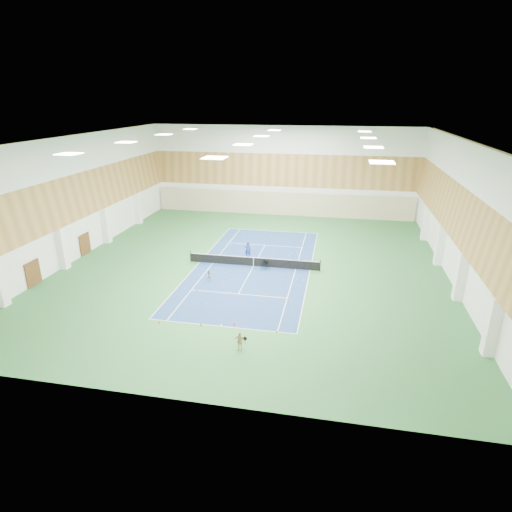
{
  "coord_description": "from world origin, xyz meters",
  "views": [
    {
      "loc": [
        7.7,
        -37.86,
        15.42
      ],
      "look_at": [
        0.73,
        -2.43,
        2.0
      ],
      "focal_mm": 30.0,
      "sensor_mm": 36.0,
      "label": 1
    }
  ],
  "objects_px": {
    "coach": "(248,249)",
    "child_apron": "(239,341)",
    "ball_cart": "(264,265)",
    "child_court": "(209,275)",
    "tennis_net": "(253,261)"
  },
  "relations": [
    {
      "from": "child_apron",
      "to": "ball_cart",
      "type": "xyz_separation_m",
      "value": [
        -0.83,
        13.93,
        -0.22
      ]
    },
    {
      "from": "coach",
      "to": "ball_cart",
      "type": "xyz_separation_m",
      "value": [
        2.26,
        -2.97,
        -0.42
      ]
    },
    {
      "from": "coach",
      "to": "child_apron",
      "type": "relative_size",
      "value": 1.32
    },
    {
      "from": "child_court",
      "to": "child_apron",
      "type": "relative_size",
      "value": 0.81
    },
    {
      "from": "child_court",
      "to": "child_apron",
      "type": "xyz_separation_m",
      "value": [
        5.2,
        -10.3,
        0.12
      ]
    },
    {
      "from": "tennis_net",
      "to": "ball_cart",
      "type": "bearing_deg",
      "value": -26.74
    },
    {
      "from": "coach",
      "to": "ball_cart",
      "type": "relative_size",
      "value": 2.0
    },
    {
      "from": "child_court",
      "to": "ball_cart",
      "type": "distance_m",
      "value": 5.68
    },
    {
      "from": "tennis_net",
      "to": "child_apron",
      "type": "relative_size",
      "value": 9.99
    },
    {
      "from": "coach",
      "to": "child_apron",
      "type": "height_order",
      "value": "coach"
    },
    {
      "from": "tennis_net",
      "to": "coach",
      "type": "relative_size",
      "value": 7.58
    },
    {
      "from": "tennis_net",
      "to": "ball_cart",
      "type": "height_order",
      "value": "tennis_net"
    },
    {
      "from": "child_apron",
      "to": "ball_cart",
      "type": "height_order",
      "value": "child_apron"
    },
    {
      "from": "tennis_net",
      "to": "child_court",
      "type": "xyz_separation_m",
      "value": [
        -3.18,
        -4.23,
        -0.03
      ]
    },
    {
      "from": "ball_cart",
      "to": "coach",
      "type": "bearing_deg",
      "value": 140.92
    }
  ]
}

